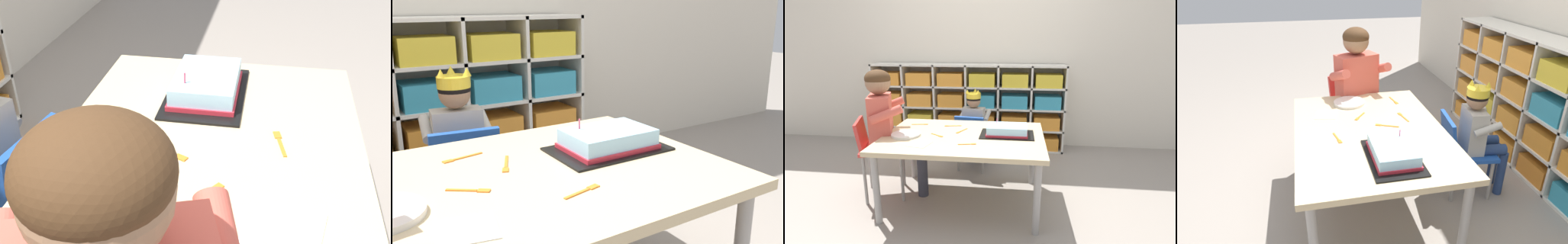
% 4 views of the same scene
% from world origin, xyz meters
% --- Properties ---
extents(storage_cubby_shelf, '(2.22, 0.31, 0.98)m').
position_xyz_m(storage_cubby_shelf, '(-0.18, 1.31, 0.47)').
color(storage_cubby_shelf, silver).
rests_on(storage_cubby_shelf, ground).
extents(activity_table, '(1.21, 0.88, 0.55)m').
position_xyz_m(activity_table, '(0.00, 0.00, 0.50)').
color(activity_table, '#D1B789').
rests_on(activity_table, ground).
extents(classroom_chair_blue, '(0.34, 0.37, 0.56)m').
position_xyz_m(classroom_chair_blue, '(-0.03, 0.63, 0.33)').
color(classroom_chair_blue, '#1E4CA8').
rests_on(classroom_chair_blue, ground).
extents(child_with_crown, '(0.31, 0.32, 0.79)m').
position_xyz_m(child_with_crown, '(-0.01, 0.73, 0.49)').
color(child_with_crown, '#B2ADA3').
rests_on(child_with_crown, ground).
extents(birthday_cake_on_tray, '(0.40, 0.26, 0.11)m').
position_xyz_m(birthday_cake_on_tray, '(0.33, 0.05, 0.58)').
color(birthday_cake_on_tray, black).
rests_on(birthday_cake_on_tray, activity_table).
extents(paper_napkin_square, '(0.16, 0.16, 0.00)m').
position_xyz_m(paper_napkin_square, '(-0.27, -0.24, 0.55)').
color(paper_napkin_square, white).
rests_on(paper_napkin_square, activity_table).
extents(fork_by_napkin, '(0.07, 0.14, 0.00)m').
position_xyz_m(fork_by_napkin, '(-0.04, 0.10, 0.55)').
color(fork_by_napkin, orange).
rests_on(fork_by_napkin, activity_table).
extents(fork_beside_plate_stack, '(0.11, 0.09, 0.00)m').
position_xyz_m(fork_beside_plate_stack, '(-0.19, -0.03, 0.55)').
color(fork_beside_plate_stack, orange).
rests_on(fork_beside_plate_stack, activity_table).
extents(fork_near_cake_tray, '(0.14, 0.04, 0.00)m').
position_xyz_m(fork_near_cake_tray, '(-0.14, 0.24, 0.55)').
color(fork_near_cake_tray, orange).
rests_on(fork_near_cake_tray, activity_table).
extents(fork_at_table_front_edge, '(0.13, 0.04, 0.00)m').
position_xyz_m(fork_at_table_front_edge, '(0.07, -0.20, 0.55)').
color(fork_at_table_front_edge, orange).
rests_on(fork_at_table_front_edge, activity_table).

